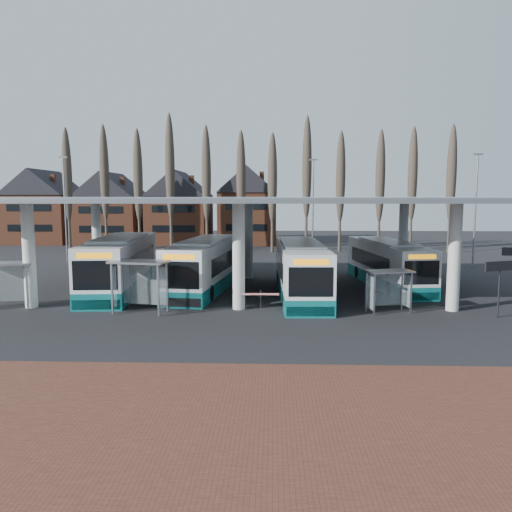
{
  "coord_description": "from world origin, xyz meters",
  "views": [
    {
      "loc": [
        1.93,
        -25.31,
        6.32
      ],
      "look_at": [
        0.83,
        7.0,
        2.51
      ],
      "focal_mm": 35.0,
      "sensor_mm": 36.0,
      "label": 1
    }
  ],
  "objects_px": {
    "bus_1": "(207,265)",
    "bus_3": "(387,264)",
    "shelter_2": "(388,282)",
    "shelter_0": "(8,275)",
    "bus_0": "(121,265)",
    "bus_2": "(300,270)",
    "shelter_1": "(141,275)"
  },
  "relations": [
    {
      "from": "bus_1",
      "to": "shelter_2",
      "type": "relative_size",
      "value": 4.64
    },
    {
      "from": "bus_0",
      "to": "bus_2",
      "type": "height_order",
      "value": "bus_0"
    },
    {
      "from": "shelter_0",
      "to": "shelter_1",
      "type": "xyz_separation_m",
      "value": [
        7.9,
        -0.81,
        0.18
      ]
    },
    {
      "from": "bus_1",
      "to": "shelter_2",
      "type": "height_order",
      "value": "bus_1"
    },
    {
      "from": "bus_0",
      "to": "bus_2",
      "type": "distance_m",
      "value": 12.26
    },
    {
      "from": "bus_0",
      "to": "shelter_2",
      "type": "height_order",
      "value": "bus_0"
    },
    {
      "from": "bus_0",
      "to": "bus_3",
      "type": "xyz_separation_m",
      "value": [
        18.62,
        2.41,
        -0.2
      ]
    },
    {
      "from": "bus_3",
      "to": "shelter_0",
      "type": "xyz_separation_m",
      "value": [
        -23.39,
        -8.28,
        0.39
      ]
    },
    {
      "from": "bus_0",
      "to": "bus_3",
      "type": "relative_size",
      "value": 1.13
    },
    {
      "from": "bus_1",
      "to": "shelter_0",
      "type": "relative_size",
      "value": 4.17
    },
    {
      "from": "bus_0",
      "to": "shelter_1",
      "type": "distance_m",
      "value": 7.39
    },
    {
      "from": "bus_3",
      "to": "shelter_2",
      "type": "distance_m",
      "value": 8.79
    },
    {
      "from": "bus_0",
      "to": "shelter_0",
      "type": "distance_m",
      "value": 7.57
    },
    {
      "from": "shelter_2",
      "to": "shelter_0",
      "type": "bearing_deg",
      "value": 164.74
    },
    {
      "from": "bus_2",
      "to": "shelter_1",
      "type": "distance_m",
      "value": 10.45
    },
    {
      "from": "shelter_1",
      "to": "bus_2",
      "type": "bearing_deg",
      "value": 39.48
    },
    {
      "from": "bus_0",
      "to": "shelter_0",
      "type": "xyz_separation_m",
      "value": [
        -4.77,
        -5.87,
        0.19
      ]
    },
    {
      "from": "bus_1",
      "to": "bus_3",
      "type": "distance_m",
      "value": 12.94
    },
    {
      "from": "bus_0",
      "to": "bus_1",
      "type": "xyz_separation_m",
      "value": [
        5.82,
        0.5,
        -0.09
      ]
    },
    {
      "from": "bus_1",
      "to": "bus_3",
      "type": "relative_size",
      "value": 1.07
    },
    {
      "from": "bus_3",
      "to": "shelter_0",
      "type": "bearing_deg",
      "value": -167.83
    },
    {
      "from": "bus_0",
      "to": "shelter_0",
      "type": "relative_size",
      "value": 4.37
    },
    {
      "from": "bus_0",
      "to": "bus_3",
      "type": "bearing_deg",
      "value": 2.46
    },
    {
      "from": "shelter_1",
      "to": "shelter_0",
      "type": "bearing_deg",
      "value": -176.35
    },
    {
      "from": "bus_3",
      "to": "shelter_1",
      "type": "distance_m",
      "value": 17.97
    },
    {
      "from": "bus_1",
      "to": "shelter_1",
      "type": "bearing_deg",
      "value": -103.82
    },
    {
      "from": "bus_2",
      "to": "bus_3",
      "type": "distance_m",
      "value": 7.53
    },
    {
      "from": "bus_2",
      "to": "shelter_1",
      "type": "relative_size",
      "value": 3.8
    },
    {
      "from": "shelter_0",
      "to": "shelter_2",
      "type": "bearing_deg",
      "value": -11.8
    },
    {
      "from": "bus_2",
      "to": "shelter_0",
      "type": "height_order",
      "value": "bus_2"
    },
    {
      "from": "shelter_0",
      "to": "shelter_2",
      "type": "height_order",
      "value": "shelter_0"
    },
    {
      "from": "bus_2",
      "to": "shelter_2",
      "type": "xyz_separation_m",
      "value": [
        4.55,
        -4.7,
        0.06
      ]
    }
  ]
}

